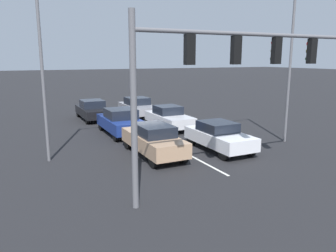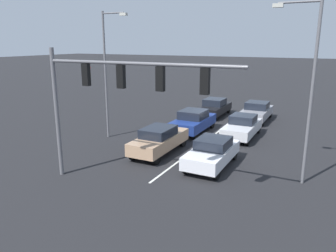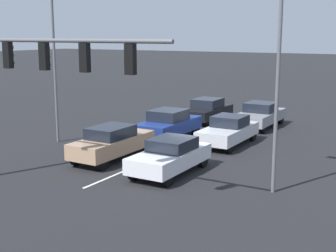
% 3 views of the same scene
% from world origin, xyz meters
% --- Properties ---
extents(ground_plane, '(240.00, 240.00, 0.00)m').
position_xyz_m(ground_plane, '(0.00, 0.00, 0.00)').
color(ground_plane, black).
extents(lane_stripe_left_divider, '(0.12, 15.55, 0.01)m').
position_xyz_m(lane_stripe_left_divider, '(0.00, 1.77, 0.01)').
color(lane_stripe_left_divider, silver).
rests_on(lane_stripe_left_divider, ground_plane).
extents(car_white_leftlane_front, '(1.80, 4.20, 1.47)m').
position_xyz_m(car_white_leftlane_front, '(-1.83, 6.16, 0.75)').
color(car_white_leftlane_front, silver).
rests_on(car_white_leftlane_front, ground_plane).
extents(car_tan_midlane_front, '(1.71, 4.59, 1.57)m').
position_xyz_m(car_tan_midlane_front, '(1.61, 5.60, 0.81)').
color(car_tan_midlane_front, tan).
rests_on(car_tan_midlane_front, ground_plane).
extents(car_silver_leftlane_second, '(1.80, 4.36, 1.52)m').
position_xyz_m(car_silver_leftlane_second, '(-1.87, 0.21, 0.76)').
color(car_silver_leftlane_second, silver).
rests_on(car_silver_leftlane_second, ground_plane).
extents(car_navy_midlane_second, '(1.93, 4.44, 1.61)m').
position_xyz_m(car_navy_midlane_second, '(1.60, 0.47, 0.82)').
color(car_navy_midlane_second, navy).
rests_on(car_navy_midlane_second, ground_plane).
extents(car_black_midlane_third, '(1.84, 4.45, 1.52)m').
position_xyz_m(car_black_midlane_third, '(2.01, -5.32, 0.76)').
color(car_black_midlane_third, black).
rests_on(car_black_midlane_third, ground_plane).
extents(car_gray_leftlane_third, '(1.94, 4.56, 1.54)m').
position_xyz_m(car_gray_leftlane_third, '(-1.66, -5.20, 0.78)').
color(car_gray_leftlane_third, gray).
rests_on(car_gray_leftlane_third, ground_plane).
extents(traffic_signal_gantry, '(8.94, 0.37, 6.08)m').
position_xyz_m(traffic_signal_gantry, '(1.25, 10.53, 4.47)').
color(traffic_signal_gantry, slate).
rests_on(traffic_signal_gantry, ground_plane).
extents(street_lamp_right_shoulder, '(1.86, 0.24, 8.18)m').
position_xyz_m(street_lamp_right_shoulder, '(6.12, 4.22, 4.69)').
color(street_lamp_right_shoulder, slate).
rests_on(street_lamp_right_shoulder, ground_plane).
extents(street_lamp_left_shoulder, '(1.98, 0.24, 8.06)m').
position_xyz_m(street_lamp_left_shoulder, '(-6.06, 6.32, 4.65)').
color(street_lamp_left_shoulder, slate).
rests_on(street_lamp_left_shoulder, ground_plane).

